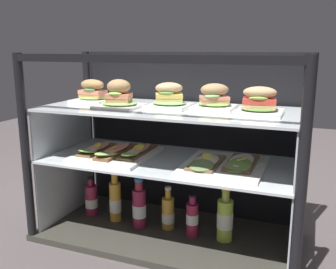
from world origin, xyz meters
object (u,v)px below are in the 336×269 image
object	(u,v)px
juice_bottle_near_post	(192,218)
juice_bottle_front_left_end	(225,219)
juice_bottle_front_right_end	(115,201)
juice_bottle_front_second	(168,213)
plated_roll_sandwich_far_right	(93,94)
open_sandwich_tray_left_of_center	(224,164)
open_sandwich_tray_near_right_corner	(116,152)
juice_bottle_front_middle	(91,200)
plated_roll_sandwich_center	(214,100)
plated_roll_sandwich_near_right_corner	(169,99)
juice_bottle_tucked_behind	(140,207)
plated_roll_sandwich_left_of_center	(259,104)
plated_roll_sandwich_far_left	(119,97)

from	to	relation	value
juice_bottle_near_post	juice_bottle_front_left_end	size ratio (longest dim) A/B	0.81
juice_bottle_near_post	juice_bottle_front_left_end	xyz separation A→B (m)	(0.15, 0.02, 0.02)
juice_bottle_front_right_end	juice_bottle_front_second	world-z (taller)	juice_bottle_front_right_end
plated_roll_sandwich_far_right	open_sandwich_tray_left_of_center	world-z (taller)	plated_roll_sandwich_far_right
juice_bottle_front_right_end	juice_bottle_front_second	bearing A→B (deg)	3.36
juice_bottle_front_second	juice_bottle_near_post	size ratio (longest dim) A/B	1.03
open_sandwich_tray_near_right_corner	juice_bottle_front_second	bearing A→B (deg)	16.23
juice_bottle_front_right_end	juice_bottle_near_post	xyz separation A→B (m)	(0.42, -0.01, -0.02)
juice_bottle_front_middle	juice_bottle_front_left_end	xyz separation A→B (m)	(0.72, -0.02, 0.02)
juice_bottle_front_second	juice_bottle_near_post	world-z (taller)	juice_bottle_front_second
open_sandwich_tray_near_right_corner	plated_roll_sandwich_center	bearing A→B (deg)	9.63
plated_roll_sandwich_far_right	juice_bottle_front_left_end	xyz separation A→B (m)	(0.69, -0.02, -0.54)
plated_roll_sandwich_near_right_corner	juice_bottle_near_post	xyz separation A→B (m)	(0.12, -0.01, -0.55)
juice_bottle_front_middle	juice_bottle_near_post	world-z (taller)	same
open_sandwich_tray_left_of_center	juice_bottle_tucked_behind	distance (m)	0.50
plated_roll_sandwich_left_of_center	juice_bottle_near_post	world-z (taller)	plated_roll_sandwich_left_of_center
juice_bottle_tucked_behind	juice_bottle_front_right_end	bearing A→B (deg)	175.15
juice_bottle_tucked_behind	plated_roll_sandwich_far_right	bearing A→B (deg)	172.00
plated_roll_sandwich_far_right	juice_bottle_tucked_behind	world-z (taller)	plated_roll_sandwich_far_right
plated_roll_sandwich_near_right_corner	juice_bottle_near_post	size ratio (longest dim) A/B	0.88
juice_bottle_front_right_end	juice_bottle_front_left_end	size ratio (longest dim) A/B	1.03
plated_roll_sandwich_near_right_corner	juice_bottle_front_second	bearing A→B (deg)	120.85
plated_roll_sandwich_center	juice_bottle_front_second	size ratio (longest dim) A/B	0.84
plated_roll_sandwich_center	juice_bottle_tucked_behind	bearing A→B (deg)	-174.18
open_sandwich_tray_left_of_center	juice_bottle_front_right_end	xyz separation A→B (m)	(-0.56, 0.04, -0.27)
plated_roll_sandwich_far_left	plated_roll_sandwich_near_right_corner	bearing A→B (deg)	19.21
juice_bottle_front_middle	juice_bottle_tucked_behind	world-z (taller)	juice_bottle_tucked_behind
plated_roll_sandwich_far_right	juice_bottle_front_right_end	world-z (taller)	plated_roll_sandwich_far_right
open_sandwich_tray_left_of_center	juice_bottle_front_middle	distance (m)	0.78
plated_roll_sandwich_left_of_center	open_sandwich_tray_near_right_corner	size ratio (longest dim) A/B	0.49
plated_roll_sandwich_near_right_corner	juice_bottle_front_middle	xyz separation A→B (m)	(-0.45, 0.02, -0.56)
plated_roll_sandwich_near_right_corner	juice_bottle_tucked_behind	xyz separation A→B (m)	(-0.15, -0.01, -0.54)
plated_roll_sandwich_left_of_center	open_sandwich_tray_left_of_center	bearing A→B (deg)	-178.08
juice_bottle_front_middle	juice_bottle_front_second	size ratio (longest dim) A/B	0.97
plated_roll_sandwich_far_right	open_sandwich_tray_left_of_center	xyz separation A→B (m)	(0.68, -0.07, -0.27)
open_sandwich_tray_near_right_corner	juice_bottle_front_right_end	size ratio (longest dim) A/B	1.47
plated_roll_sandwich_far_right	juice_bottle_near_post	size ratio (longest dim) A/B	0.86
plated_roll_sandwich_far_left	juice_bottle_front_second	bearing A→B (deg)	25.59
juice_bottle_tucked_behind	juice_bottle_front_second	world-z (taller)	juice_bottle_tucked_behind
plated_roll_sandwich_far_left	juice_bottle_front_middle	bearing A→B (deg)	157.81
plated_roll_sandwich_near_right_corner	juice_bottle_front_right_end	world-z (taller)	plated_roll_sandwich_near_right_corner
juice_bottle_front_second	juice_bottle_near_post	bearing A→B (deg)	-12.75
juice_bottle_front_right_end	juice_bottle_tucked_behind	distance (m)	0.14
plated_roll_sandwich_center	juice_bottle_front_middle	size ratio (longest dim) A/B	0.87
plated_roll_sandwich_far_left	open_sandwich_tray_near_right_corner	bearing A→B (deg)	146.39
juice_bottle_tucked_behind	juice_bottle_front_left_end	size ratio (longest dim) A/B	0.99
plated_roll_sandwich_far_right	juice_bottle_front_middle	xyz separation A→B (m)	(-0.03, -0.01, -0.56)
open_sandwich_tray_left_of_center	juice_bottle_near_post	size ratio (longest dim) A/B	1.86
plated_roll_sandwich_far_left	juice_bottle_front_second	world-z (taller)	plated_roll_sandwich_far_left
juice_bottle_front_right_end	juice_bottle_near_post	bearing A→B (deg)	-1.90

